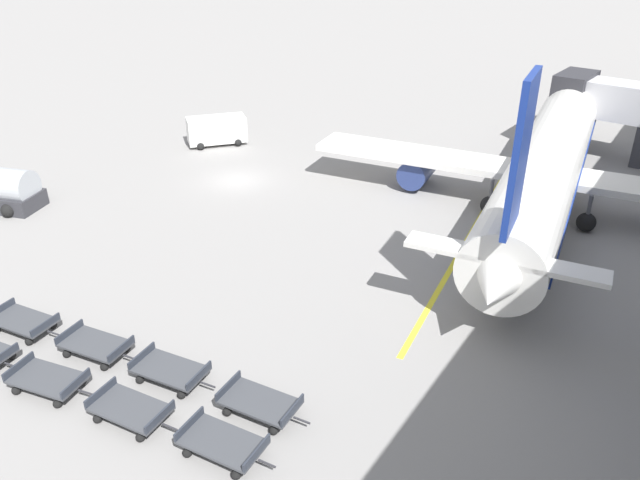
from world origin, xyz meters
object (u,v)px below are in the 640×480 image
object	(u,v)px
baggage_dolly_row_near_col_c	(131,410)
baggage_dolly_row_mid_a_col_a	(24,322)
service_van	(217,130)
baggage_dolly_row_mid_a_col_c	(170,371)
baggage_dolly_row_mid_a_col_b	(96,345)
airplane	(550,160)
baggage_dolly_row_mid_a_col_d	(260,403)
baggage_dolly_row_near_col_d	(223,444)
baggage_dolly_row_near_col_b	(48,380)

from	to	relation	value
baggage_dolly_row_near_col_c	baggage_dolly_row_mid_a_col_a	world-z (taller)	same
service_van	baggage_dolly_row_mid_a_col_c	world-z (taller)	service_van
baggage_dolly_row_mid_a_col_b	baggage_dolly_row_mid_a_col_c	bearing A→B (deg)	7.86
airplane	baggage_dolly_row_near_col_c	bearing A→B (deg)	-104.57
service_van	baggage_dolly_row_mid_a_col_d	bearing A→B (deg)	-45.60
airplane	baggage_dolly_row_mid_a_col_a	xyz separation A→B (m)	(-15.89, -27.15, -2.68)
baggage_dolly_row_near_col_c	baggage_dolly_row_mid_a_col_c	xyz separation A→B (m)	(-0.38, 2.44, 0.00)
baggage_dolly_row_near_col_c	baggage_dolly_row_near_col_d	distance (m)	4.06
baggage_dolly_row_near_col_c	baggage_dolly_row_mid_a_col_b	xyz separation A→B (m)	(-4.32, 1.90, 0.00)
baggage_dolly_row_mid_a_col_c	baggage_dolly_row_mid_a_col_d	world-z (taller)	same
baggage_dolly_row_mid_a_col_a	service_van	bearing A→B (deg)	112.42
service_van	baggage_dolly_row_mid_a_col_d	xyz separation A→B (m)	(22.54, -23.02, -0.76)
baggage_dolly_row_near_col_d	baggage_dolly_row_mid_a_col_c	xyz separation A→B (m)	(-4.40, 1.83, 0.00)
service_van	baggage_dolly_row_mid_a_col_a	distance (m)	26.74
airplane	baggage_dolly_row_near_col_c	world-z (taller)	airplane
baggage_dolly_row_near_col_b	baggage_dolly_row_near_col_c	xyz separation A→B (m)	(4.07, 0.65, 0.00)
service_van	baggage_dolly_row_mid_a_col_b	bearing A→B (deg)	-59.13
service_van	baggage_dolly_row_mid_a_col_c	distance (m)	29.82
baggage_dolly_row_mid_a_col_d	baggage_dolly_row_near_col_c	bearing A→B (deg)	-142.63
baggage_dolly_row_near_col_d	baggage_dolly_row_mid_a_col_b	xyz separation A→B (m)	(-8.33, 1.29, 0.00)
baggage_dolly_row_mid_a_col_b	service_van	bearing A→B (deg)	120.87
baggage_dolly_row_near_col_b	baggage_dolly_row_near_col_d	size ratio (longest dim) A/B	1.01
service_van	airplane	bearing A→B (deg)	5.34
baggage_dolly_row_near_col_d	baggage_dolly_row_mid_a_col_c	bearing A→B (deg)	157.39
airplane	service_van	world-z (taller)	airplane
baggage_dolly_row_near_col_b	baggage_dolly_row_mid_a_col_b	xyz separation A→B (m)	(-0.25, 2.55, 0.00)
baggage_dolly_row_near_col_b	baggage_dolly_row_mid_a_col_c	distance (m)	4.81
service_van	baggage_dolly_row_near_col_c	xyz separation A→B (m)	(18.70, -25.96, -0.76)
baggage_dolly_row_mid_a_col_a	baggage_dolly_row_mid_a_col_b	bearing A→B (deg)	8.86
service_van	baggage_dolly_row_mid_a_col_a	xyz separation A→B (m)	(10.20, -24.71, -0.76)
baggage_dolly_row_mid_a_col_a	baggage_dolly_row_mid_a_col_b	xyz separation A→B (m)	(4.18, 0.65, 0.00)
baggage_dolly_row_mid_a_col_b	baggage_dolly_row_mid_a_col_c	size ratio (longest dim) A/B	1.00
baggage_dolly_row_near_col_b	baggage_dolly_row_near_col_c	size ratio (longest dim) A/B	1.01
airplane	baggage_dolly_row_mid_a_col_d	bearing A→B (deg)	-97.91
baggage_dolly_row_near_col_b	baggage_dolly_row_mid_a_col_a	distance (m)	4.82
baggage_dolly_row_near_col_b	baggage_dolly_row_mid_a_col_c	world-z (taller)	same
baggage_dolly_row_mid_a_col_d	baggage_dolly_row_mid_a_col_a	bearing A→B (deg)	-172.21
service_van	baggage_dolly_row_near_col_d	xyz separation A→B (m)	(22.71, -25.35, -0.76)
baggage_dolly_row_mid_a_col_c	baggage_dolly_row_mid_a_col_a	bearing A→B (deg)	-171.63
baggage_dolly_row_mid_a_col_c	baggage_dolly_row_mid_a_col_b	bearing A→B (deg)	-172.14
airplane	baggage_dolly_row_mid_a_col_c	size ratio (longest dim) A/B	10.15
baggage_dolly_row_near_col_c	baggage_dolly_row_near_col_d	size ratio (longest dim) A/B	1.00
baggage_dolly_row_near_col_d	baggage_dolly_row_mid_a_col_a	world-z (taller)	same
baggage_dolly_row_near_col_d	baggage_dolly_row_mid_a_col_a	xyz separation A→B (m)	(-12.52, 0.64, 0.00)
airplane	baggage_dolly_row_mid_a_col_a	bearing A→B (deg)	-120.33
baggage_dolly_row_near_col_c	baggage_dolly_row_mid_a_col_a	xyz separation A→B (m)	(-8.50, 1.25, 0.00)
service_van	baggage_dolly_row_near_col_c	size ratio (longest dim) A/B	1.33
airplane	baggage_dolly_row_mid_a_col_a	size ratio (longest dim) A/B	10.15
baggage_dolly_row_near_col_c	baggage_dolly_row_mid_a_col_b	size ratio (longest dim) A/B	1.00
baggage_dolly_row_near_col_c	baggage_dolly_row_mid_a_col_d	world-z (taller)	same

